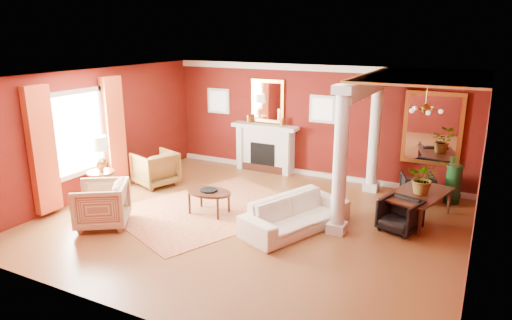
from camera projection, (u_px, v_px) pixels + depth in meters
The scene contains 27 objects.
ground at pixel (250, 222), 9.18m from camera, with size 8.00×8.00×0.00m, color brown.
room_shell at pixel (250, 123), 8.64m from camera, with size 8.04×7.04×2.92m.
fireplace at pixel (265, 148), 12.42m from camera, with size 1.85×0.42×1.29m.
overmantel_mirror at pixel (268, 101), 12.20m from camera, with size 0.95×0.07×1.15m.
flank_window_left at pixel (219, 101), 12.91m from camera, with size 0.70×0.07×0.70m.
flank_window_right at pixel (323, 109), 11.55m from camera, with size 0.70×0.07×0.70m.
left_window at pixel (81, 139), 10.00m from camera, with size 0.21×2.55×2.60m.
column_front at pixel (340, 161), 8.30m from camera, with size 0.36×0.36×2.80m.
column_back at pixel (375, 133), 10.62m from camera, with size 0.36×0.36×2.80m.
header_beam at pixel (366, 86), 9.35m from camera, with size 0.30×3.20×0.32m, color silver.
amber_ceiling at pixel (426, 77), 8.65m from camera, with size 2.30×3.40×0.04m, color gold.
dining_mirror at pixel (432, 129), 10.44m from camera, with size 1.30×0.07×1.70m.
chandelier at pixel (425, 109), 8.84m from camera, with size 0.60×0.62×0.75m.
crown_trim at pixel (315, 68), 11.38m from camera, with size 8.00×0.08×0.16m, color silver.
base_trim at pixel (311, 173), 12.13m from camera, with size 8.00×0.08×0.12m, color silver.
rug at pixel (210, 209), 9.81m from camera, with size 2.77×3.70×0.01m, color maroon.
sofa at pixel (296, 209), 8.70m from camera, with size 2.22×0.65×0.87m, color #F5E6CE.
armchair_leopard at pixel (155, 167), 11.28m from camera, with size 0.91×0.86×0.94m, color black.
armchair_stripe at pixel (101, 202), 8.88m from camera, with size 0.95×0.89×0.97m, color #C9AF86.
coffee_table at pixel (209, 193), 9.48m from camera, with size 0.99×0.99×0.50m.
coffee_book at pixel (204, 186), 9.43m from camera, with size 0.16×0.02×0.22m, color black.
side_table at pixel (100, 158), 10.03m from camera, with size 0.60×0.60×1.50m.
dining_table at pixel (419, 199), 9.16m from camera, with size 1.64×0.58×0.91m, color black.
dining_chair_near at pixel (400, 214), 8.68m from camera, with size 0.68×0.63×0.70m, color black.
dining_chair_far at pixel (417, 186), 10.24m from camera, with size 0.67×0.63×0.69m, color black.
green_urn at pixel (453, 188), 10.12m from camera, with size 0.37×0.37×0.88m.
potted_plant at pixel (425, 165), 8.93m from camera, with size 0.59×0.65×0.51m, color #26591E.
Camera 1 is at (3.98, -7.51, 3.69)m, focal length 32.00 mm.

